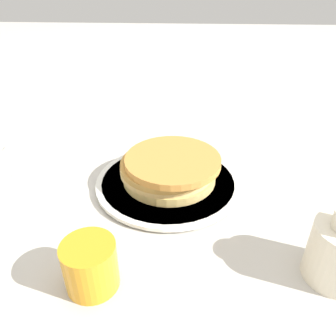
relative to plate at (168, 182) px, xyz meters
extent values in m
plane|color=#BCB7AD|center=(-0.03, 0.01, -0.01)|extent=(4.00, 4.00, 0.00)
cylinder|color=silver|center=(0.00, 0.00, 0.00)|extent=(0.26, 0.26, 0.01)
cylinder|color=silver|center=(0.00, 0.00, 0.00)|extent=(0.28, 0.28, 0.01)
cylinder|color=#D6B769|center=(0.00, 0.00, 0.01)|extent=(0.18, 0.18, 0.02)
cylinder|color=#E0B972|center=(-0.01, 0.00, 0.03)|extent=(0.18, 0.18, 0.01)
cylinder|color=#B1853F|center=(0.00, 0.00, 0.04)|extent=(0.18, 0.18, 0.01)
cylinder|color=#C08139|center=(0.00, 0.01, 0.05)|extent=(0.18, 0.18, 0.01)
cylinder|color=orange|center=(0.24, -0.09, 0.03)|extent=(0.07, 0.07, 0.07)
cube|color=white|center=(-0.06, -0.32, 0.00)|extent=(0.14, 0.10, 0.02)
camera|label=1|loc=(0.53, 0.03, 0.37)|focal=35.00mm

